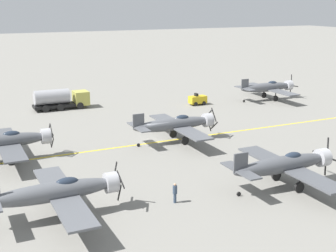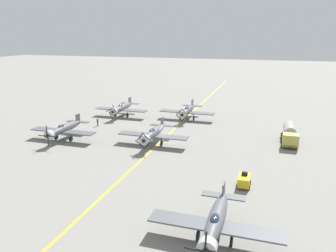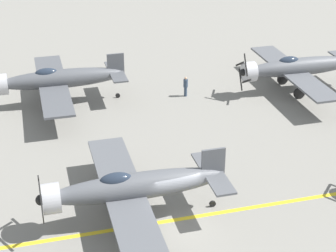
{
  "view_description": "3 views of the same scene",
  "coord_description": "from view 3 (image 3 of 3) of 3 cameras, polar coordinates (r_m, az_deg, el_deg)",
  "views": [
    {
      "loc": [
        45.8,
        -19.96,
        15.22
      ],
      "look_at": [
        6.58,
        -1.39,
        3.66
      ],
      "focal_mm": 50.0,
      "sensor_mm": 36.0,
      "label": 1
    },
    {
      "loc": [
        -17.55,
        51.8,
        18.0
      ],
      "look_at": [
        -1.07,
        -0.14,
        2.72
      ],
      "focal_mm": 35.0,
      "sensor_mm": 36.0,
      "label": 2
    },
    {
      "loc": [
        -23.42,
        6.84,
        18.01
      ],
      "look_at": [
        6.06,
        -1.05,
        2.48
      ],
      "focal_mm": 60.0,
      "sensor_mm": 36.0,
      "label": 3
    }
  ],
  "objects": [
    {
      "name": "ground_plane",
      "position": [
        30.33,
        1.06,
        -9.47
      ],
      "size": [
        400.0,
        400.0,
        0.0
      ],
      "primitive_type": "plane",
      "color": "gray"
    },
    {
      "name": "taxiway_stripe",
      "position": [
        30.33,
        1.06,
        -9.46
      ],
      "size": [
        0.3,
        160.0,
        0.01
      ],
      "primitive_type": "cube",
      "color": "yellow",
      "rests_on": "ground"
    },
    {
      "name": "airplane_mid_right",
      "position": [
        43.1,
        -11.21,
        4.65
      ],
      "size": [
        12.0,
        9.98,
        3.8
      ],
      "rotation": [
        0.0,
        0.0,
        -0.03
      ],
      "color": "#4F5157",
      "rests_on": "ground"
    },
    {
      "name": "airplane_mid_center",
      "position": [
        29.24,
        -3.85,
        -6.27
      ],
      "size": [
        12.0,
        9.98,
        3.65
      ],
      "rotation": [
        0.0,
        0.0,
        -0.29
      ],
      "color": "#56585E",
      "rests_on": "ground"
    },
    {
      "name": "airplane_near_right",
      "position": [
        45.8,
        12.93,
        5.83
      ],
      "size": [
        12.0,
        9.98,
        3.65
      ],
      "rotation": [
        0.0,
        0.0,
        -0.28
      ],
      "color": "#575A5F",
      "rests_on": "ground"
    },
    {
      "name": "ground_crew_walking",
      "position": [
        44.13,
        1.8,
        4.12
      ],
      "size": [
        0.35,
        0.35,
        1.62
      ],
      "color": "#334256",
      "rests_on": "ground"
    }
  ]
}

